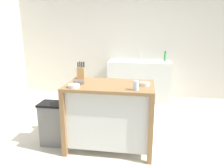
% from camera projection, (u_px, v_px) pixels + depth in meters
% --- Properties ---
extents(ground_plane, '(6.71, 6.71, 0.00)m').
position_uv_depth(ground_plane, '(118.00, 143.00, 3.23)').
color(ground_plane, beige).
rests_on(ground_plane, ground).
extents(wall_back, '(5.71, 0.10, 2.60)m').
position_uv_depth(wall_back, '(131.00, 43.00, 5.26)').
color(wall_back, beige).
rests_on(wall_back, ground).
extents(kitchen_island, '(1.17, 0.70, 0.93)m').
position_uv_depth(kitchen_island, '(110.00, 113.00, 3.01)').
color(kitchen_island, olive).
rests_on(kitchen_island, ground).
extents(knife_block, '(0.11, 0.09, 0.25)m').
position_uv_depth(knife_block, '(81.00, 73.00, 3.19)').
color(knife_block, tan).
rests_on(knife_block, kitchen_island).
extents(bowl_ceramic_small, '(0.15, 0.15, 0.04)m').
position_uv_depth(bowl_ceramic_small, '(74.00, 86.00, 2.74)').
color(bowl_ceramic_small, silver).
rests_on(bowl_ceramic_small, kitchen_island).
extents(bowl_ceramic_wide, '(0.15, 0.15, 0.04)m').
position_uv_depth(bowl_ceramic_wide, '(79.00, 82.00, 2.92)').
color(bowl_ceramic_wide, '#564C47').
rests_on(bowl_ceramic_wide, kitchen_island).
extents(bowl_stoneware_deep, '(0.12, 0.12, 0.05)m').
position_uv_depth(bowl_stoneware_deep, '(145.00, 84.00, 2.82)').
color(bowl_stoneware_deep, silver).
rests_on(bowl_stoneware_deep, kitchen_island).
extents(drinking_cup, '(0.07, 0.07, 0.12)m').
position_uv_depth(drinking_cup, '(136.00, 85.00, 2.62)').
color(drinking_cup, silver).
rests_on(drinking_cup, kitchen_island).
extents(trash_bin, '(0.36, 0.28, 0.63)m').
position_uv_depth(trash_bin, '(53.00, 123.00, 3.16)').
color(trash_bin, slate).
rests_on(trash_bin, ground).
extents(sink_counter, '(1.41, 0.60, 0.92)m').
position_uv_depth(sink_counter, '(139.00, 80.00, 5.10)').
color(sink_counter, silver).
rests_on(sink_counter, ground).
extents(sink_faucet, '(0.02, 0.02, 0.22)m').
position_uv_depth(sink_faucet, '(140.00, 55.00, 5.09)').
color(sink_faucet, '#B7BCC1').
rests_on(sink_faucet, sink_counter).
extents(bottle_dish_soap, '(0.05, 0.05, 0.22)m').
position_uv_depth(bottle_dish_soap, '(165.00, 57.00, 4.94)').
color(bottle_dish_soap, green).
rests_on(bottle_dish_soap, sink_counter).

